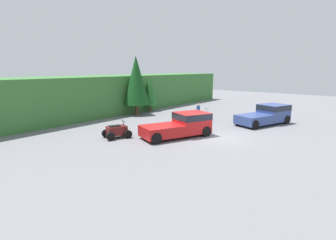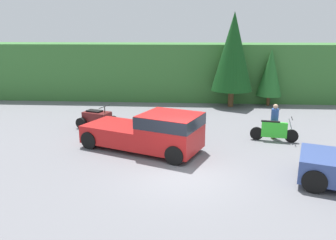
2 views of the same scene
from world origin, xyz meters
name	(u,v)px [view 1 (image 1 of 2)]	position (x,y,z in m)	size (l,w,h in m)	color
ground_plane	(219,138)	(0.00, 0.00, 0.00)	(80.00, 80.00, 0.00)	slate
hillside_backdrop	(92,96)	(0.00, 16.00, 2.15)	(44.00, 6.00, 4.30)	#387033
tree_left	(136,80)	(3.13, 12.04, 3.85)	(2.88, 2.88, 6.54)	brown
tree_mid_left	(150,92)	(5.89, 12.55, 2.38)	(1.78, 1.78, 4.05)	brown
pickup_truck_red	(182,124)	(-1.39, 2.48, 0.94)	(5.74, 4.00, 1.78)	red
pickup_truck_second	(267,114)	(7.31, -1.07, 0.94)	(5.84, 3.85, 1.78)	#334784
dirt_bike	(201,117)	(4.33, 4.27, 0.50)	(2.23, 0.71, 1.21)	black
quad_atv	(117,131)	(-4.89, 6.02, 0.50)	(2.29, 1.88, 1.26)	black
rider_person	(198,112)	(4.41, 4.72, 0.95)	(0.46, 0.46, 1.75)	brown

